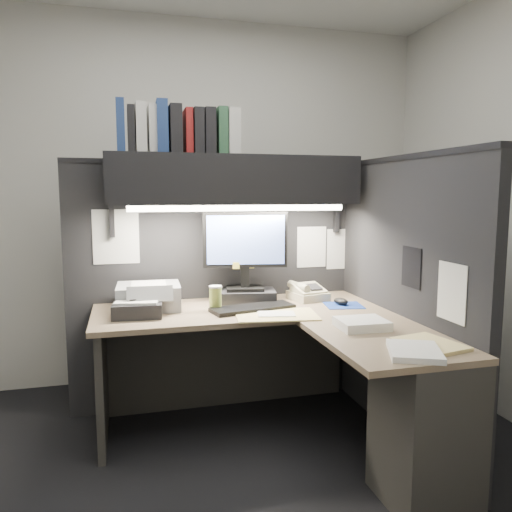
% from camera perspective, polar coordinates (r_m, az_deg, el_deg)
% --- Properties ---
extents(floor, '(3.50, 3.50, 0.00)m').
position_cam_1_polar(floor, '(2.77, -1.40, -23.62)').
color(floor, black).
rests_on(floor, ground).
extents(wall_back, '(3.50, 0.04, 2.70)m').
position_cam_1_polar(wall_back, '(3.86, -6.70, 6.10)').
color(wall_back, '#BBBAB2').
rests_on(wall_back, floor).
extents(wall_front, '(3.50, 0.04, 2.70)m').
position_cam_1_polar(wall_front, '(0.99, 19.18, 2.95)').
color(wall_front, '#BBBAB2').
rests_on(wall_front, floor).
extents(partition_back, '(1.90, 0.06, 1.60)m').
position_cam_1_polar(partition_back, '(3.35, -4.66, -3.47)').
color(partition_back, black).
rests_on(partition_back, floor).
extents(partition_right, '(0.06, 1.50, 1.60)m').
position_cam_1_polar(partition_right, '(2.99, 16.35, -5.04)').
color(partition_right, black).
rests_on(partition_right, floor).
extents(desk, '(1.70, 1.53, 0.73)m').
position_cam_1_polar(desk, '(2.69, 7.70, -14.11)').
color(desk, '#877556').
rests_on(desk, floor).
extents(overhead_shelf, '(1.55, 0.34, 0.30)m').
position_cam_1_polar(overhead_shelf, '(3.14, -2.47, 8.66)').
color(overhead_shelf, black).
rests_on(overhead_shelf, partition_back).
extents(task_light_tube, '(1.32, 0.04, 0.04)m').
position_cam_1_polar(task_light_tube, '(3.00, -1.88, 5.49)').
color(task_light_tube, white).
rests_on(task_light_tube, overhead_shelf).
extents(monitor, '(0.53, 0.30, 0.57)m').
position_cam_1_polar(monitor, '(3.16, -1.25, -1.20)').
color(monitor, black).
rests_on(monitor, desk).
extents(keyboard, '(0.52, 0.27, 0.02)m').
position_cam_1_polar(keyboard, '(2.97, -0.38, -5.98)').
color(keyboard, black).
rests_on(keyboard, desk).
extents(mousepad, '(0.26, 0.24, 0.00)m').
position_cam_1_polar(mousepad, '(3.13, 9.99, -5.58)').
color(mousepad, navy).
rests_on(mousepad, desk).
extents(mouse, '(0.10, 0.12, 0.04)m').
position_cam_1_polar(mouse, '(3.14, 9.69, -5.11)').
color(mouse, black).
rests_on(mouse, mousepad).
extents(telephone, '(0.25, 0.26, 0.08)m').
position_cam_1_polar(telephone, '(3.27, 5.96, -4.26)').
color(telephone, beige).
rests_on(telephone, desk).
extents(coffee_cup, '(0.10, 0.10, 0.14)m').
position_cam_1_polar(coffee_cup, '(2.97, -4.65, -4.91)').
color(coffee_cup, '#A8B147').
rests_on(coffee_cup, desk).
extents(printer, '(0.38, 0.33, 0.15)m').
position_cam_1_polar(printer, '(3.06, -12.17, -4.55)').
color(printer, '#95979B').
rests_on(printer, desk).
extents(notebook_stack, '(0.29, 0.25, 0.08)m').
position_cam_1_polar(notebook_stack, '(2.90, -13.37, -5.91)').
color(notebook_stack, black).
rests_on(notebook_stack, desk).
extents(open_folder, '(0.49, 0.36, 0.01)m').
position_cam_1_polar(open_folder, '(2.84, 2.34, -6.75)').
color(open_folder, '#E0CB7E').
rests_on(open_folder, desk).
extents(paper_stack_a, '(0.25, 0.22, 0.05)m').
position_cam_1_polar(paper_stack_a, '(2.63, 12.00, -7.59)').
color(paper_stack_a, white).
rests_on(paper_stack_a, desk).
extents(paper_stack_b, '(0.30, 0.33, 0.03)m').
position_cam_1_polar(paper_stack_b, '(2.28, 17.65, -10.35)').
color(paper_stack_b, white).
rests_on(paper_stack_b, desk).
extents(manila_stack, '(0.28, 0.33, 0.02)m').
position_cam_1_polar(manila_stack, '(2.42, 19.26, -9.49)').
color(manila_stack, '#E0CB7E').
rests_on(manila_stack, desk).
extents(binder_row, '(0.71, 0.25, 0.30)m').
position_cam_1_polar(binder_row, '(3.09, -8.87, 13.98)').
color(binder_row, navy).
rests_on(binder_row, overhead_shelf).
extents(pinned_papers, '(1.76, 1.31, 0.51)m').
position_cam_1_polar(pinned_papers, '(3.06, 3.78, 0.32)').
color(pinned_papers, white).
rests_on(pinned_papers, partition_back).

